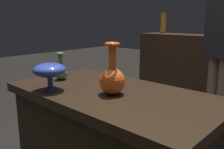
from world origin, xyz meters
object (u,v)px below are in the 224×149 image
Objects in this scene: shelf_vase_far_left at (163,23)px; visitor_center_back at (223,39)px; vase_left_accent at (50,71)px; vase_centerpiece at (112,79)px; vase_tall_behind at (61,71)px.

shelf_vase_far_left is 1.39m from visitor_center_back.
visitor_center_back reaches higher than vase_left_accent.
vase_centerpiece is at bearing -64.23° from shelf_vase_far_left.
vase_tall_behind is at bearing 102.31° from visitor_center_back.
vase_tall_behind is at bearing -74.54° from shelf_vase_far_left.
vase_centerpiece is 1.50× the size of vase_left_accent.
visitor_center_back is at bearing 88.32° from vase_centerpiece.
shelf_vase_far_left is at bearing 115.77° from vase_centerpiece.
vase_centerpiece is 0.46m from vase_tall_behind.
shelf_vase_far_left is (-1.08, 2.24, 0.25)m from vase_centerpiece.
visitor_center_back is at bearing 70.64° from vase_tall_behind.
vase_tall_behind is (-0.46, 0.00, -0.03)m from vase_centerpiece.
vase_centerpiece is at bearing -0.54° from vase_tall_behind.
shelf_vase_far_left is (-0.79, 2.43, 0.22)m from vase_left_accent.
vase_tall_behind is 1.54m from visitor_center_back.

